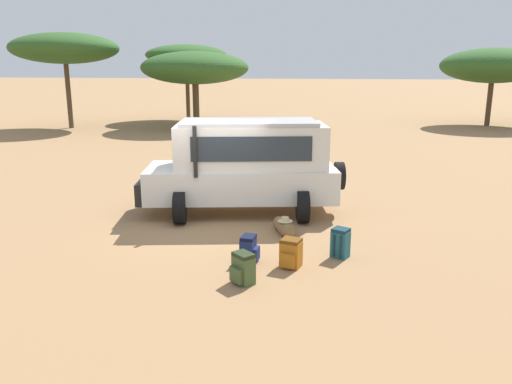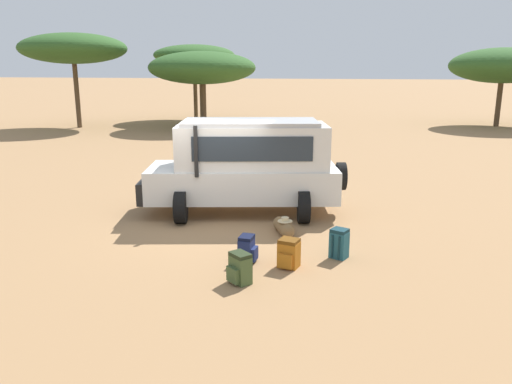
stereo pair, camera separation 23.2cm
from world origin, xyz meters
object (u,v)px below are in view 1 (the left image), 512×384
(duffel_bag_low_black_case, at_px, (284,227))
(acacia_tree_left_mid, at_px, (187,55))
(backpack_beside_front_wheel, at_px, (291,253))
(backpack_near_rear_wheel, at_px, (243,268))
(safari_vehicle, at_px, (245,164))
(acacia_tree_right_mid, at_px, (493,66))
(acacia_tree_far_left, at_px, (65,48))
(acacia_tree_centre_back, at_px, (195,68))
(backpack_cluster_center, at_px, (249,249))
(backpack_outermost, at_px, (341,243))

(duffel_bag_low_black_case, distance_m, acacia_tree_left_mid, 26.90)
(backpack_beside_front_wheel, xyz_separation_m, backpack_near_rear_wheel, (-0.74, -0.91, -0.00))
(safari_vehicle, xyz_separation_m, backpack_beside_front_wheel, (1.68, -3.52, -1.02))
(acacia_tree_left_mid, distance_m, acacia_tree_right_mid, 20.66)
(acacia_tree_far_left, relative_size, acacia_tree_centre_back, 1.00)
(backpack_cluster_center, height_order, acacia_tree_right_mid, acacia_tree_right_mid)
(backpack_beside_front_wheel, distance_m, acacia_tree_centre_back, 23.67)
(backpack_cluster_center, bearing_deg, backpack_outermost, 19.28)
(acacia_tree_left_mid, relative_size, acacia_tree_right_mid, 0.91)
(backpack_beside_front_wheel, xyz_separation_m, duffel_bag_low_black_case, (-0.42, 1.94, -0.10))
(safari_vehicle, distance_m, acacia_tree_centre_back, 19.67)
(backpack_near_rear_wheel, xyz_separation_m, acacia_tree_right_mid, (10.31, 27.47, 3.59))
(backpack_near_rear_wheel, xyz_separation_m, acacia_tree_far_left, (-16.02, 20.85, 4.61))
(backpack_near_rear_wheel, xyz_separation_m, acacia_tree_centre_back, (-8.21, 22.54, 3.45))
(backpack_outermost, height_order, duffel_bag_low_black_case, backpack_outermost)
(backpack_outermost, distance_m, duffel_bag_low_black_case, 1.82)
(backpack_cluster_center, bearing_deg, acacia_tree_far_left, 128.73)
(acacia_tree_right_mid, bearing_deg, acacia_tree_centre_back, -165.10)
(safari_vehicle, distance_m, backpack_cluster_center, 3.67)
(acacia_tree_far_left, bearing_deg, backpack_beside_front_wheel, -49.95)
(acacia_tree_right_mid, bearing_deg, backpack_cluster_center, -111.49)
(acacia_tree_far_left, xyz_separation_m, acacia_tree_centre_back, (7.81, 1.70, -1.16))
(acacia_tree_right_mid, bearing_deg, backpack_outermost, -108.50)
(backpack_beside_front_wheel, distance_m, acacia_tree_far_left, 26.45)
(backpack_beside_front_wheel, relative_size, backpack_outermost, 0.92)
(backpack_near_rear_wheel, distance_m, acacia_tree_far_left, 26.69)
(backpack_cluster_center, xyz_separation_m, backpack_near_rear_wheel, (0.11, -1.01, 0.01))
(backpack_cluster_center, relative_size, acacia_tree_right_mid, 0.08)
(backpack_cluster_center, xyz_separation_m, duffel_bag_low_black_case, (0.42, 1.84, -0.09))
(backpack_outermost, relative_size, acacia_tree_right_mid, 0.09)
(backpack_cluster_center, xyz_separation_m, acacia_tree_right_mid, (10.42, 26.47, 3.60))
(acacia_tree_centre_back, bearing_deg, duffel_bag_low_black_case, -66.59)
(backpack_near_rear_wheel, bearing_deg, backpack_outermost, 44.34)
(acacia_tree_right_mid, bearing_deg, acacia_tree_left_mid, -179.08)
(backpack_beside_front_wheel, bearing_deg, acacia_tree_right_mid, 70.18)
(backpack_outermost, distance_m, acacia_tree_centre_back, 23.38)
(backpack_near_rear_wheel, distance_m, acacia_tree_left_mid, 29.36)
(acacia_tree_left_mid, xyz_separation_m, acacia_tree_centre_back, (2.12, -4.60, -0.87))
(backpack_outermost, bearing_deg, backpack_near_rear_wheel, -135.66)
(safari_vehicle, height_order, acacia_tree_centre_back, acacia_tree_centre_back)
(safari_vehicle, xyz_separation_m, backpack_near_rear_wheel, (0.94, -4.43, -1.02))
(backpack_outermost, bearing_deg, acacia_tree_far_left, 132.61)
(duffel_bag_low_black_case, bearing_deg, safari_vehicle, 128.51)
(acacia_tree_centre_back, bearing_deg, acacia_tree_right_mid, 14.90)
(backpack_outermost, relative_size, acacia_tree_left_mid, 0.10)
(acacia_tree_centre_back, height_order, acacia_tree_right_mid, acacia_tree_right_mid)
(backpack_outermost, xyz_separation_m, acacia_tree_left_mid, (-12.00, 25.52, 4.29))
(backpack_beside_front_wheel, bearing_deg, acacia_tree_centre_back, 112.48)
(acacia_tree_far_left, height_order, acacia_tree_left_mid, acacia_tree_far_left)
(backpack_beside_front_wheel, height_order, acacia_tree_far_left, acacia_tree_far_left)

